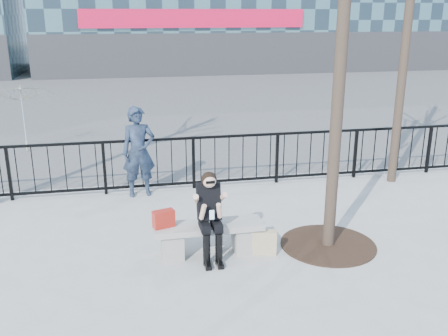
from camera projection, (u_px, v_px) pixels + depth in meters
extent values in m
plane|color=gray|center=(209.00, 253.00, 7.63)|extent=(120.00, 120.00, 0.00)
cube|color=#474747|center=(150.00, 97.00, 21.67)|extent=(60.00, 23.00, 0.01)
cube|color=black|center=(183.00, 138.00, 10.12)|extent=(14.00, 0.05, 0.05)
cube|color=black|center=(184.00, 183.00, 10.40)|extent=(14.00, 0.05, 0.05)
cube|color=#2D2D30|center=(195.00, 55.00, 28.39)|extent=(18.00, 0.08, 2.40)
cube|color=red|center=(195.00, 18.00, 27.73)|extent=(12.60, 0.12, 1.00)
cylinder|color=black|center=(409.00, 14.00, 9.87)|extent=(0.18, 0.18, 7.00)
cylinder|color=black|center=(328.00, 244.00, 7.90)|extent=(1.50, 1.50, 0.02)
cube|color=slate|center=(172.00, 245.00, 7.47)|extent=(0.32, 0.38, 0.40)
cube|color=slate|center=(244.00, 238.00, 7.68)|extent=(0.32, 0.38, 0.40)
cube|color=gray|center=(208.00, 227.00, 7.50)|extent=(1.65, 0.46, 0.09)
cube|color=#A21D14|center=(164.00, 219.00, 7.34)|extent=(0.34, 0.23, 0.26)
cube|color=#C9B88E|center=(263.00, 242.00, 7.57)|extent=(0.42, 0.25, 0.38)
imported|color=black|center=(139.00, 152.00, 9.81)|extent=(0.71, 0.51, 1.80)
imported|color=yellow|center=(23.00, 119.00, 12.90)|extent=(2.24, 2.28, 1.77)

